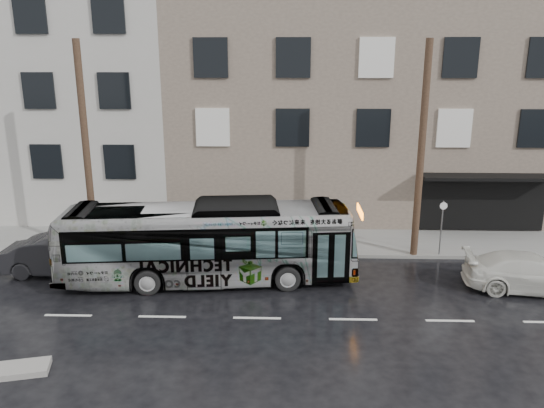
% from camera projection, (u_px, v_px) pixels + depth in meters
% --- Properties ---
extents(ground, '(120.00, 120.00, 0.00)m').
position_uv_depth(ground, '(261.00, 287.00, 20.12)').
color(ground, black).
rests_on(ground, ground).
extents(sidewalk, '(90.00, 3.60, 0.15)m').
position_uv_depth(sidewalk, '(266.00, 242.00, 24.82)').
color(sidewalk, gray).
rests_on(sidewalk, ground).
extents(building_taupe, '(20.00, 12.00, 11.00)m').
position_uv_depth(building_taupe, '(357.00, 109.00, 30.74)').
color(building_taupe, gray).
rests_on(building_taupe, ground).
extents(utility_pole_front, '(0.30, 0.30, 9.00)m').
position_uv_depth(utility_pole_front, '(421.00, 152.00, 21.87)').
color(utility_pole_front, '#4C3626').
rests_on(utility_pole_front, sidewalk).
extents(utility_pole_rear, '(0.30, 0.30, 9.00)m').
position_uv_depth(utility_pole_rear, '(86.00, 150.00, 22.27)').
color(utility_pole_rear, '#4C3626').
rests_on(utility_pole_rear, sidewalk).
extents(sign_post, '(0.06, 0.06, 2.40)m').
position_uv_depth(sign_post, '(441.00, 228.00, 22.72)').
color(sign_post, slate).
rests_on(sign_post, sidewalk).
extents(bus, '(11.46, 3.70, 3.14)m').
position_uv_depth(bus, '(208.00, 242.00, 20.31)').
color(bus, '#B2B2B2').
rests_on(bus, ground).
extents(white_sedan, '(5.00, 2.58, 1.39)m').
position_uv_depth(white_sedan, '(530.00, 273.00, 19.66)').
color(white_sedan, silver).
rests_on(white_sedan, ground).
extents(dark_sedan, '(4.67, 1.66, 1.53)m').
position_uv_depth(dark_sedan, '(63.00, 256.00, 21.17)').
color(dark_sedan, black).
rests_on(dark_sedan, ground).
extents(slush_pile, '(1.94, 1.22, 0.18)m').
position_uv_depth(slush_pile, '(15.00, 370.00, 14.63)').
color(slush_pile, gray).
rests_on(slush_pile, ground).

